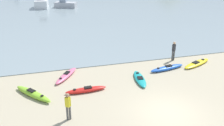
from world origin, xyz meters
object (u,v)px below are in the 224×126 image
kayak_on_sand_4 (66,75)px  person_near_waterline (174,50)px  kayak_on_sand_3 (33,94)px  person_near_foreground (68,105)px  kayak_on_sand_5 (167,68)px  moored_boat_2 (65,4)px  kayak_on_sand_0 (86,90)px  kayak_on_sand_1 (197,63)px  kayak_on_sand_2 (140,79)px  moored_boat_0 (41,3)px

kayak_on_sand_4 → person_near_waterline: 9.54m
kayak_on_sand_3 → kayak_on_sand_4: 3.35m
kayak_on_sand_3 → person_near_foreground: 3.87m
kayak_on_sand_5 → moored_boat_2: bearing=99.7°
kayak_on_sand_3 → moored_boat_2: 30.80m
kayak_on_sand_0 → kayak_on_sand_4: size_ratio=0.99×
person_near_waterline → moored_boat_2: person_near_waterline is taller
kayak_on_sand_1 → kayak_on_sand_5: bearing=-175.2°
kayak_on_sand_5 → person_near_waterline: bearing=50.2°
kayak_on_sand_3 → person_near_waterline: (11.88, 3.23, 0.81)m
kayak_on_sand_0 → moored_boat_2: bearing=86.2°
kayak_on_sand_4 → kayak_on_sand_5: (8.03, -0.79, 0.00)m
kayak_on_sand_2 → kayak_on_sand_0: bearing=-171.2°
person_near_waterline → moored_boat_2: bearing=103.2°
kayak_on_sand_2 → kayak_on_sand_4: size_ratio=0.99×
kayak_on_sand_0 → person_near_waterline: bearing=23.0°
kayak_on_sand_0 → person_near_waterline: (8.41, 3.58, 0.84)m
kayak_on_sand_2 → moored_boat_0: (-6.09, 30.79, 0.74)m
kayak_on_sand_3 → person_near_foreground: bearing=-59.1°
kayak_on_sand_5 → kayak_on_sand_2: bearing=-156.7°
kayak_on_sand_3 → kayak_on_sand_1: bearing=7.5°
kayak_on_sand_4 → kayak_on_sand_2: bearing=-21.2°
kayak_on_sand_1 → kayak_on_sand_2: size_ratio=1.16×
kayak_on_sand_1 → kayak_on_sand_2: 5.91m
moored_boat_0 → kayak_on_sand_1: bearing=-68.1°
kayak_on_sand_5 → moored_boat_0: size_ratio=0.91×
person_near_waterline → moored_boat_0: (-10.35, 27.85, -0.12)m
kayak_on_sand_5 → person_near_waterline: 2.38m
kayak_on_sand_4 → moored_boat_0: 28.80m
kayak_on_sand_2 → kayak_on_sand_5: 3.09m
kayak_on_sand_0 → moored_boat_2: (2.05, 30.65, 0.45)m
moored_boat_2 → kayak_on_sand_2: bearing=-86.0°
moored_boat_0 → person_near_waterline: bearing=-69.6°
kayak_on_sand_5 → kayak_on_sand_0: bearing=-165.1°
kayak_on_sand_2 → kayak_on_sand_4: (-5.20, 2.01, 0.02)m
kayak_on_sand_1 → moored_boat_2: size_ratio=0.82×
kayak_on_sand_2 → person_near_waterline: 5.24m
kayak_on_sand_0 → kayak_on_sand_4: 2.85m
kayak_on_sand_1 → kayak_on_sand_3: 13.46m
person_near_waterline → kayak_on_sand_5: bearing=-129.8°
kayak_on_sand_0 → kayak_on_sand_1: bearing=12.0°
kayak_on_sand_4 → person_near_foreground: person_near_foreground is taller
kayak_on_sand_0 → kayak_on_sand_2: (4.16, 0.64, -0.02)m
kayak_on_sand_2 → moored_boat_0: size_ratio=0.81×
kayak_on_sand_1 → moored_boat_0: moored_boat_0 is taller
kayak_on_sand_4 → kayak_on_sand_5: bearing=-5.6°
kayak_on_sand_2 → moored_boat_2: size_ratio=0.71×
kayak_on_sand_1 → kayak_on_sand_3: bearing=-172.5°
kayak_on_sand_3 → kayak_on_sand_5: kayak_on_sand_3 is taller
person_near_waterline → moored_boat_0: 29.72m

